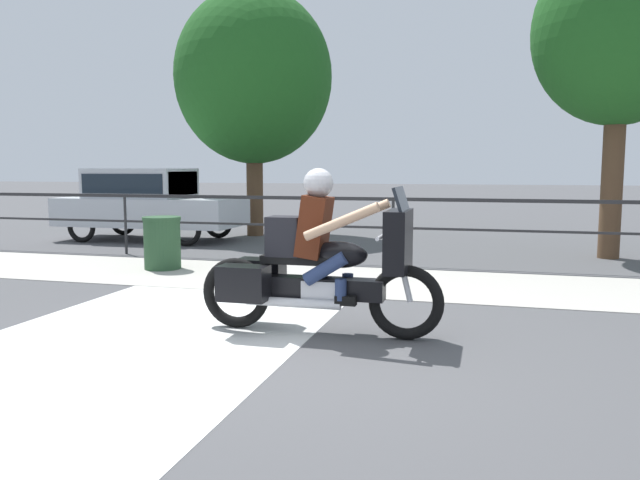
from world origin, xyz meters
The scene contains 9 objects.
ground_plane centered at (0.00, 0.00, 0.00)m, with size 120.00×120.00×0.00m, color #4C4C4F.
sidewalk_band centered at (0.00, 3.40, 0.01)m, with size 44.00×2.40×0.01m, color #B7B2A8.
crosswalk_band centered at (-1.61, -0.20, 0.00)m, with size 3.08×6.00×0.01m, color silver.
fence_railing centered at (0.00, 5.07, 0.90)m, with size 36.00×0.05×1.14m.
motorcycle centered at (-0.04, 0.47, 0.71)m, with size 2.45×0.76×1.62m.
parked_car centered at (-5.90, 7.23, 0.92)m, with size 4.08×1.74×1.62m.
trash_bin centered at (-3.50, 3.61, 0.43)m, with size 0.61×0.61×0.85m.
tree_behind_sign centered at (3.67, 6.87, 3.98)m, with size 2.98×2.98×5.65m.
tree_behind_car centered at (-3.93, 8.82, 3.76)m, with size 3.72×3.72×5.82m.
Camera 1 is at (1.56, -5.32, 1.62)m, focal length 35.00 mm.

